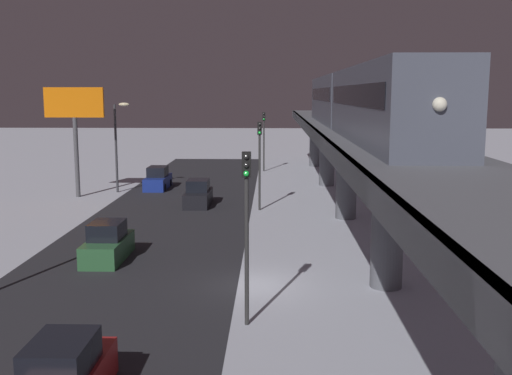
# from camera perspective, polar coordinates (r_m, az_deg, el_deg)

# --- Properties ---
(ground_plane) EXTENTS (240.00, 240.00, 0.00)m
(ground_plane) POSITION_cam_1_polar(r_m,az_deg,el_deg) (27.00, -0.57, -9.28)
(ground_plane) COLOR silver
(avenue_asphalt) EXTENTS (11.00, 102.70, 0.01)m
(avenue_asphalt) POSITION_cam_1_polar(r_m,az_deg,el_deg) (27.87, -13.25, -8.92)
(avenue_asphalt) COLOR #28282D
(avenue_asphalt) RESTS_ON ground_plane
(elevated_railway) EXTENTS (5.00, 102.70, 6.25)m
(elevated_railway) POSITION_cam_1_polar(r_m,az_deg,el_deg) (26.27, 12.39, 2.05)
(elevated_railway) COLOR slate
(elevated_railway) RESTS_ON ground_plane
(subway_train) EXTENTS (2.94, 36.87, 3.40)m
(subway_train) POSITION_cam_1_polar(r_m,az_deg,el_deg) (37.03, 9.46, 8.19)
(subway_train) COLOR #4C5160
(subway_train) RESTS_ON elevated_railway
(sedan_blue) EXTENTS (1.91, 4.70, 1.97)m
(sedan_blue) POSITION_cam_1_polar(r_m,az_deg,el_deg) (54.25, -9.31, 0.73)
(sedan_blue) COLOR navy
(sedan_blue) RESTS_ON ground_plane
(sedan_black) EXTENTS (1.80, 4.45, 1.97)m
(sedan_black) POSITION_cam_1_polar(r_m,az_deg,el_deg) (45.75, -5.51, -0.70)
(sedan_black) COLOR black
(sedan_black) RESTS_ON ground_plane
(sedan_green) EXTENTS (1.80, 4.32, 1.97)m
(sedan_green) POSITION_cam_1_polar(r_m,az_deg,el_deg) (31.75, -13.91, -5.25)
(sedan_green) COLOR #2D6038
(sedan_green) RESTS_ON ground_plane
(traffic_light_near) EXTENTS (0.32, 0.44, 6.40)m
(traffic_light_near) POSITION_cam_1_polar(r_m,az_deg,el_deg) (21.50, -0.90, -2.46)
(traffic_light_near) COLOR #2D2D2D
(traffic_light_near) RESTS_ON ground_plane
(traffic_light_mid) EXTENTS (0.32, 0.44, 6.40)m
(traffic_light_mid) POSITION_cam_1_polar(r_m,az_deg,el_deg) (43.20, 0.34, 3.32)
(traffic_light_mid) COLOR #2D2D2D
(traffic_light_mid) RESTS_ON ground_plane
(traffic_light_far) EXTENTS (0.32, 0.44, 6.40)m
(traffic_light_far) POSITION_cam_1_polar(r_m,az_deg,el_deg) (65.05, 0.75, 5.22)
(traffic_light_far) COLOR #2D2D2D
(traffic_light_far) RESTS_ON ground_plane
(commercial_billboard) EXTENTS (4.80, 0.36, 8.90)m
(commercial_billboard) POSITION_cam_1_polar(r_m,az_deg,el_deg) (50.79, -16.86, 6.76)
(commercial_billboard) COLOR #4C4C51
(commercial_billboard) RESTS_ON ground_plane
(street_lamp_far) EXTENTS (1.35, 0.44, 7.65)m
(street_lamp_far) POSITION_cam_1_polar(r_m,az_deg,el_deg) (52.41, -12.95, 4.77)
(street_lamp_far) COLOR #38383D
(street_lamp_far) RESTS_ON ground_plane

